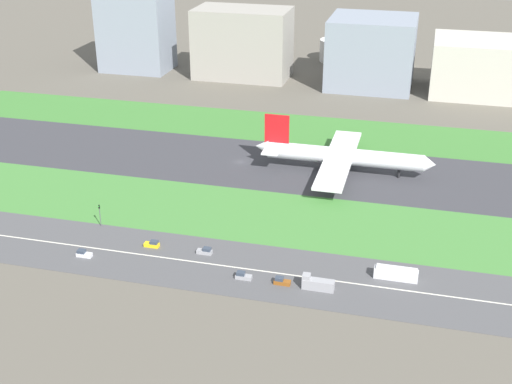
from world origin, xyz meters
name	(u,v)px	position (x,y,z in m)	size (l,w,h in m)	color
ground_plane	(240,162)	(0.00, 0.00, 0.00)	(800.00, 800.00, 0.00)	#5B564C
runway	(240,162)	(0.00, 0.00, 0.05)	(280.00, 46.00, 0.10)	#38383D
grass_median_north	(266,126)	(0.00, 41.00, 0.05)	(280.00, 36.00, 0.10)	#3D7A33
grass_median_south	(206,209)	(0.00, -41.00, 0.05)	(280.00, 36.00, 0.10)	#427F38
highway	(170,259)	(0.00, -73.00, 0.05)	(280.00, 28.00, 0.10)	#4C4C4F
highway_centerline	(170,258)	(0.00, -73.00, 0.11)	(266.00, 0.50, 0.01)	silver
airliner	(340,156)	(37.39, 0.00, 6.23)	(65.00, 56.00, 19.70)	white
truck_0	(317,284)	(42.78, -78.00, 1.67)	(8.40, 2.50, 4.00)	#99999E
car_3	(243,276)	(22.67, -78.00, 0.92)	(4.40, 1.80, 2.00)	#99999E
car_0	(205,251)	(8.74, -68.00, 0.92)	(4.40, 1.80, 2.00)	#99999E
bus_0	(396,273)	(62.32, -68.00, 1.82)	(11.60, 2.50, 3.50)	silver
car_1	(83,254)	(-24.17, -78.00, 0.92)	(4.40, 1.80, 2.00)	silver
car_5	(152,244)	(-7.38, -68.00, 0.92)	(4.40, 1.80, 2.00)	yellow
car_2	(281,281)	(33.25, -78.00, 0.92)	(4.40, 1.80, 2.00)	brown
traffic_light	(100,214)	(-27.58, -60.01, 4.29)	(0.36, 0.50, 7.20)	#4C4C51
terminal_building	(135,22)	(-90.00, 114.00, 25.97)	(36.20, 25.94, 51.94)	gray
hangar_building	(243,43)	(-30.27, 114.00, 17.83)	(48.81, 28.16, 35.65)	#9E998E
office_tower	(371,52)	(36.58, 114.00, 17.20)	(41.98, 38.74, 34.39)	gray
cargo_warehouse	(490,67)	(93.89, 114.00, 13.20)	(54.88, 38.97, 26.40)	beige
fuel_tank_west	(336,50)	(12.89, 159.00, 6.18)	(19.06, 19.06, 12.36)	silver
fuel_tank_centre	(387,52)	(41.58, 159.00, 6.76)	(22.85, 22.85, 13.53)	silver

